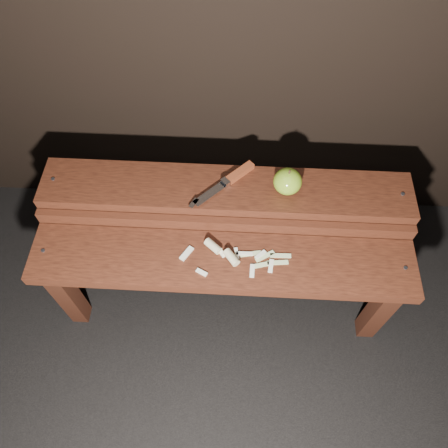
{
  "coord_description": "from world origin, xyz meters",
  "views": [
    {
      "loc": [
        0.04,
        -0.67,
        1.62
      ],
      "look_at": [
        0.0,
        0.06,
        0.45
      ],
      "focal_mm": 35.0,
      "sensor_mm": 36.0,
      "label": 1
    }
  ],
  "objects_px": {
    "knife": "(232,178)",
    "bench_rear_tier": "(226,203)",
    "bench_front_tier": "(222,272)",
    "apple": "(288,181)"
  },
  "relations": [
    {
      "from": "bench_front_tier",
      "to": "apple",
      "type": "distance_m",
      "value": 0.35
    },
    {
      "from": "apple",
      "to": "bench_front_tier",
      "type": "bearing_deg",
      "value": -129.74
    },
    {
      "from": "bench_rear_tier",
      "to": "apple",
      "type": "xyz_separation_m",
      "value": [
        0.19,
        0.0,
        0.13
      ]
    },
    {
      "from": "bench_front_tier",
      "to": "knife",
      "type": "distance_m",
      "value": 0.3
    },
    {
      "from": "apple",
      "to": "knife",
      "type": "bearing_deg",
      "value": 171.04
    },
    {
      "from": "bench_front_tier",
      "to": "knife",
      "type": "relative_size",
      "value": 5.97
    },
    {
      "from": "bench_rear_tier",
      "to": "knife",
      "type": "height_order",
      "value": "knife"
    },
    {
      "from": "knife",
      "to": "bench_front_tier",
      "type": "bearing_deg",
      "value": -94.19
    },
    {
      "from": "bench_rear_tier",
      "to": "knife",
      "type": "distance_m",
      "value": 0.1
    },
    {
      "from": "knife",
      "to": "bench_rear_tier",
      "type": "bearing_deg",
      "value": -120.92
    }
  ]
}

